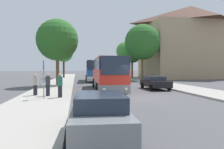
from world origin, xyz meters
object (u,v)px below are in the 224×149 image
(bus_front, at_px, (107,73))
(bus_middle, at_px, (94,70))
(tree_right_near, at_px, (126,51))
(bus_stop_sign, at_px, (44,75))
(parked_car_right_near, at_px, (155,82))
(pedestrian_walking_back, at_px, (48,85))
(tree_left_near, at_px, (57,40))
(pedestrian_waiting_far, at_px, (35,84))
(tree_left_far, at_px, (64,53))
(tree_right_mid, at_px, (142,42))
(parked_car_left_curb, at_px, (99,113))
(pedestrian_waiting_near, at_px, (60,85))
(tree_right_far, at_px, (132,53))

(bus_front, relative_size, bus_middle, 1.16)
(bus_middle, xyz_separation_m, tree_right_near, (8.31, 11.98, 4.30))
(bus_middle, bearing_deg, bus_stop_sign, -101.41)
(parked_car_right_near, bearing_deg, bus_stop_sign, 30.06)
(pedestrian_walking_back, bearing_deg, tree_left_near, -146.45)
(bus_front, distance_m, pedestrian_waiting_far, 7.74)
(bus_stop_sign, distance_m, pedestrian_waiting_far, 2.32)
(parked_car_right_near, bearing_deg, tree_left_far, -68.96)
(bus_front, bearing_deg, tree_right_mid, 64.13)
(pedestrian_waiting_far, bearing_deg, tree_left_near, 109.61)
(tree_right_near, bearing_deg, bus_middle, -124.75)
(parked_car_left_curb, relative_size, pedestrian_waiting_far, 2.79)
(tree_left_near, distance_m, tree_right_mid, 18.34)
(parked_car_left_curb, bearing_deg, bus_middle, 88.53)
(tree_left_far, distance_m, tree_right_near, 14.03)
(pedestrian_walking_back, bearing_deg, bus_middle, -161.53)
(pedestrian_waiting_far, bearing_deg, bus_middle, 96.98)
(bus_middle, distance_m, parked_car_right_near, 16.29)
(tree_left_near, bearing_deg, pedestrian_waiting_far, -94.70)
(parked_car_right_near, xyz_separation_m, pedestrian_waiting_near, (-9.42, -5.92, 0.29))
(parked_car_left_curb, height_order, bus_stop_sign, bus_stop_sign)
(pedestrian_waiting_far, bearing_deg, pedestrian_walking_back, -3.90)
(parked_car_right_near, bearing_deg, pedestrian_walking_back, 24.23)
(pedestrian_waiting_near, bearing_deg, bus_middle, 139.71)
(parked_car_left_curb, xyz_separation_m, tree_right_mid, (11.42, 31.89, 6.30))
(bus_stop_sign, xyz_separation_m, pedestrian_waiting_far, (-0.92, 1.97, -0.80))
(pedestrian_waiting_far, bearing_deg, tree_right_near, 89.79)
(tree_left_far, xyz_separation_m, tree_right_far, (14.58, -3.38, -0.09))
(bus_front, height_order, parked_car_right_near, bus_front)
(tree_left_near, bearing_deg, tree_right_far, 51.02)
(parked_car_right_near, height_order, pedestrian_walking_back, pedestrian_walking_back)
(tree_left_near, xyz_separation_m, tree_right_mid, (14.49, 11.17, 1.30))
(tree_right_far, bearing_deg, tree_left_near, -128.98)
(parked_car_right_near, height_order, pedestrian_waiting_near, pedestrian_waiting_near)
(pedestrian_waiting_near, distance_m, pedestrian_waiting_far, 2.52)
(pedestrian_waiting_far, bearing_deg, bus_front, 59.75)
(bus_middle, xyz_separation_m, pedestrian_walking_back, (-5.15, -20.31, -0.83))
(bus_stop_sign, height_order, tree_left_near, tree_left_near)
(pedestrian_waiting_near, xyz_separation_m, tree_left_near, (-1.14, 11.90, 4.72))
(tree_right_mid, bearing_deg, tree_right_near, 94.84)
(tree_left_far, height_order, tree_right_far, tree_right_far)
(parked_car_right_near, distance_m, pedestrian_waiting_near, 11.13)
(parked_car_left_curb, distance_m, tree_left_near, 21.53)
(pedestrian_waiting_near, distance_m, tree_right_mid, 27.33)
(tree_left_near, bearing_deg, parked_car_right_near, -29.54)
(bus_stop_sign, bearing_deg, tree_right_mid, 58.46)
(bus_middle, height_order, bus_stop_sign, bus_middle)
(tree_right_far, bearing_deg, bus_front, -110.51)
(tree_right_mid, bearing_deg, parked_car_left_curb, -109.71)
(parked_car_right_near, relative_size, tree_right_near, 0.54)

